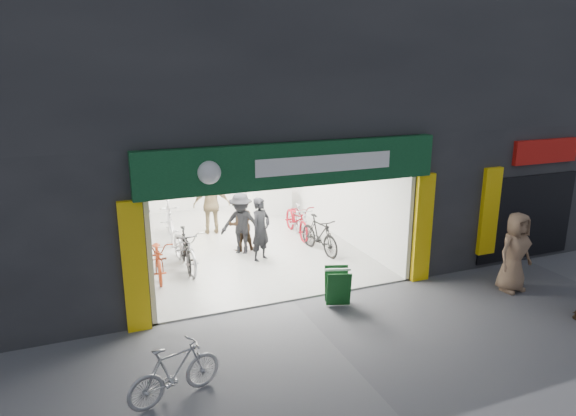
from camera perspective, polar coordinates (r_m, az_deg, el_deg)
ground at (r=11.39m, az=0.56°, el=-10.29°), size 60.00×60.00×0.00m
building at (r=15.26m, az=-3.47°, el=13.08°), size 17.00×10.27×8.00m
bike_left_front at (r=13.20m, az=-11.38°, el=-4.34°), size 0.87×2.11×1.09m
bike_left_midfront at (r=13.15m, az=-11.32°, el=-4.54°), size 0.58×1.74×1.03m
bike_left_midback at (r=12.84m, az=-14.19°, el=-5.31°), size 0.80×1.93×0.99m
bike_left_back at (r=15.40m, az=-13.03°, el=-1.39°), size 0.73×1.98×1.16m
bike_right_front at (r=13.98m, az=3.51°, el=-3.01°), size 0.73×1.79×1.04m
bike_right_mid at (r=15.35m, az=1.01°, el=-1.30°), size 0.83×2.01×1.03m
bike_right_back at (r=15.11m, az=1.41°, el=-1.61°), size 0.62×1.72×1.01m
parked_bike at (r=8.38m, az=-12.46°, el=-17.34°), size 1.61×0.86×0.93m
customer_a at (r=13.32m, az=-3.04°, el=-2.43°), size 0.75×0.67×1.71m
customer_b at (r=14.10m, az=-5.29°, el=-1.82°), size 0.77×0.61×1.54m
customer_c at (r=13.84m, az=-5.25°, el=-1.80°), size 1.27×1.12×1.71m
customer_d at (r=15.55m, az=-8.48°, el=0.36°), size 1.16×0.63×1.87m
pedestrian_near at (r=12.64m, az=23.90°, el=-4.50°), size 0.96×0.68×1.85m
sandwich_board at (r=11.11m, az=5.55°, el=-8.57°), size 0.65×0.66×0.79m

